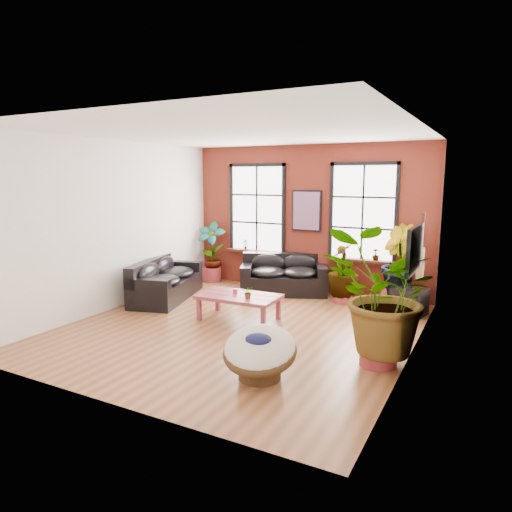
% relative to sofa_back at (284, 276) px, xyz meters
% --- Properties ---
extents(room, '(6.04, 6.54, 3.54)m').
position_rel_sofa_back_xyz_m(room, '(0.36, -2.57, 1.33)').
color(room, brown).
rests_on(room, ground).
extents(sofa_back, '(2.23, 1.72, 0.92)m').
position_rel_sofa_back_xyz_m(sofa_back, '(0.00, 0.00, 0.00)').
color(sofa_back, black).
rests_on(sofa_back, ground).
extents(sofa_left, '(1.56, 2.45, 0.90)m').
position_rel_sofa_back_xyz_m(sofa_left, '(-2.20, -1.74, -0.01)').
color(sofa_left, black).
rests_on(sofa_left, ground).
extents(coffee_table, '(1.58, 0.94, 0.60)m').
position_rel_sofa_back_xyz_m(coffee_table, '(0.10, -2.34, 0.02)').
color(coffee_table, maroon).
rests_on(coffee_table, ground).
extents(papasan_chair, '(1.21, 1.22, 0.77)m').
position_rel_sofa_back_xyz_m(papasan_chair, '(1.67, -4.48, -0.02)').
color(papasan_chair, '#452E18').
rests_on(papasan_chair, ground).
extents(poster, '(0.74, 0.06, 0.98)m').
position_rel_sofa_back_xyz_m(poster, '(0.36, 0.46, 1.53)').
color(poster, black).
rests_on(poster, room).
extents(tv_wall_unit, '(0.13, 1.86, 1.20)m').
position_rel_sofa_back_xyz_m(tv_wall_unit, '(3.30, -2.12, 1.12)').
color(tv_wall_unit, black).
rests_on(tv_wall_unit, room).
extents(media_box, '(0.73, 0.64, 0.53)m').
position_rel_sofa_back_xyz_m(media_box, '(2.97, -0.42, -0.15)').
color(media_box, black).
rests_on(media_box, ground).
extents(pot_back_left, '(0.62, 0.62, 0.38)m').
position_rel_sofa_back_xyz_m(pot_back_left, '(-2.21, 0.21, -0.23)').
color(pot_back_left, '#953136').
rests_on(pot_back_left, ground).
extents(pot_back_right, '(0.67, 0.67, 0.40)m').
position_rel_sofa_back_xyz_m(pot_back_right, '(2.57, 0.11, -0.22)').
color(pot_back_right, '#953136').
rests_on(pot_back_right, ground).
extents(pot_right_wall, '(0.61, 0.61, 0.40)m').
position_rel_sofa_back_xyz_m(pot_right_wall, '(3.01, -3.25, -0.22)').
color(pot_right_wall, '#953136').
rests_on(pot_right_wall, ground).
extents(pot_mid, '(0.56, 0.56, 0.33)m').
position_rel_sofa_back_xyz_m(pot_mid, '(1.51, -0.16, -0.25)').
color(pot_mid, '#953136').
rests_on(pot_mid, ground).
extents(floor_plant_back_left, '(0.84, 0.63, 1.45)m').
position_rel_sofa_back_xyz_m(floor_plant_back_left, '(-2.19, 0.20, 0.46)').
color(floor_plant_back_left, '#224111').
rests_on(floor_plant_back_left, ground).
extents(floor_plant_back_right, '(1.07, 1.13, 1.62)m').
position_rel_sofa_back_xyz_m(floor_plant_back_right, '(2.59, 0.13, 0.54)').
color(floor_plant_back_right, '#224111').
rests_on(floor_plant_back_right, ground).
extents(floor_plant_right_wall, '(2.14, 2.06, 1.83)m').
position_rel_sofa_back_xyz_m(floor_plant_right_wall, '(3.01, -3.26, 0.66)').
color(floor_plant_right_wall, '#224111').
rests_on(floor_plant_right_wall, ground).
extents(floor_plant_mid, '(0.83, 0.83, 1.23)m').
position_rel_sofa_back_xyz_m(floor_plant_mid, '(1.50, -0.16, 0.34)').
color(floor_plant_mid, '#224111').
rests_on(floor_plant_mid, ground).
extents(table_plant, '(0.27, 0.25, 0.23)m').
position_rel_sofa_back_xyz_m(table_plant, '(0.38, -2.47, 0.20)').
color(table_plant, '#224111').
rests_on(table_plant, coffee_table).
extents(sill_plant_left, '(0.17, 0.17, 0.27)m').
position_rel_sofa_back_xyz_m(sill_plant_left, '(-1.29, 0.41, 0.62)').
color(sill_plant_left, '#224111').
rests_on(sill_plant_left, room).
extents(sill_plant_right, '(0.19, 0.19, 0.27)m').
position_rel_sofa_back_xyz_m(sill_plant_right, '(2.06, 0.41, 0.62)').
color(sill_plant_right, '#224111').
rests_on(sill_plant_right, room).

